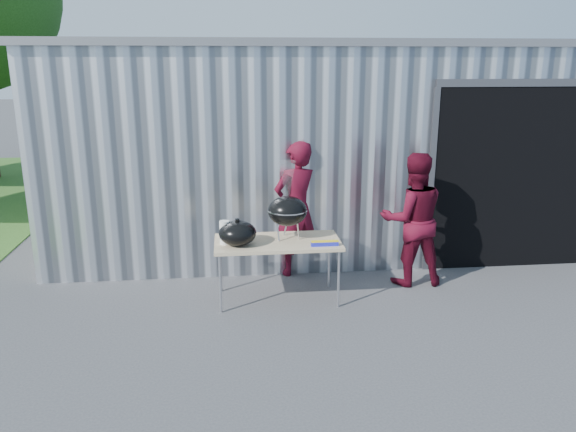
{
  "coord_description": "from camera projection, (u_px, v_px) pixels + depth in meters",
  "views": [
    {
      "loc": [
        -0.66,
        -5.47,
        2.83
      ],
      "look_at": [
        0.03,
        0.9,
        1.05
      ],
      "focal_mm": 35.0,
      "sensor_mm": 36.0,
      "label": 1
    }
  ],
  "objects": [
    {
      "name": "kettle_grill",
      "position": [
        287.0,
        205.0,
        6.68
      ],
      "size": [
        0.48,
        0.48,
        0.95
      ],
      "color": "black",
      "rests_on": "folding_table"
    },
    {
      "name": "folding_table",
      "position": [
        277.0,
        244.0,
        6.72
      ],
      "size": [
        1.5,
        0.75,
        0.75
      ],
      "color": "tan",
      "rests_on": "ground"
    },
    {
      "name": "person_bystander",
      "position": [
        412.0,
        219.0,
        7.2
      ],
      "size": [
        0.84,
        0.66,
        1.73
      ],
      "primitive_type": "imported",
      "rotation": [
        0.0,
        0.0,
        3.13
      ],
      "color": "#4B0919",
      "rests_on": "ground"
    },
    {
      "name": "white_tub",
      "position": [
        231.0,
        233.0,
        6.86
      ],
      "size": [
        0.2,
        0.15,
        0.1
      ],
      "primitive_type": "cube",
      "color": "white",
      "rests_on": "folding_table"
    },
    {
      "name": "foil_box",
      "position": [
        325.0,
        243.0,
        6.51
      ],
      "size": [
        0.32,
        0.05,
        0.06
      ],
      "color": "#1D23BC",
      "rests_on": "folding_table"
    },
    {
      "name": "building",
      "position": [
        314.0,
        134.0,
        10.15
      ],
      "size": [
        8.2,
        6.2,
        3.1
      ],
      "color": "silver",
      "rests_on": "ground"
    },
    {
      "name": "paper_towels",
      "position": [
        225.0,
        233.0,
        6.55
      ],
      "size": [
        0.12,
        0.12,
        0.28
      ],
      "primitive_type": "cylinder",
      "color": "white",
      "rests_on": "folding_table"
    },
    {
      "name": "grill_lid",
      "position": [
        238.0,
        233.0,
        6.52
      ],
      "size": [
        0.44,
        0.44,
        0.32
      ],
      "color": "black",
      "rests_on": "folding_table"
    },
    {
      "name": "ground",
      "position": [
        294.0,
        332.0,
        6.07
      ],
      "size": [
        80.0,
        80.0,
        0.0
      ],
      "primitive_type": "plane",
      "color": "#3E3E41"
    },
    {
      "name": "person_cook",
      "position": [
        297.0,
        209.0,
        7.51
      ],
      "size": [
        0.78,
        0.65,
        1.83
      ],
      "primitive_type": "imported",
      "rotation": [
        0.0,
        0.0,
        3.52
      ],
      "color": "#4B0919",
      "rests_on": "ground"
    }
  ]
}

